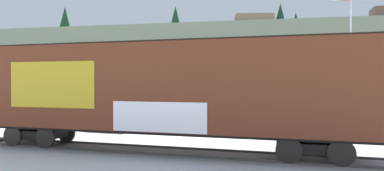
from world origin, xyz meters
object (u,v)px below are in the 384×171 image
Objects in this scene: freight_car at (161,88)px; flagpole at (346,32)px; parked_car_tan at (121,115)px; parked_car_silver at (229,116)px.

flagpole is at bearing 51.46° from freight_car.
parked_car_silver is at bearing 3.93° from parked_car_tan.
freight_car is 3.60× the size of parked_car_tan.
parked_car_silver is (-7.91, -6.37, -5.60)m from flagpole.
flagpole is 2.03× the size of parked_car_tan.
flagpole is at bearing 25.32° from parked_car_tan.
parked_car_tan is at bearing -176.07° from parked_car_silver.
parked_car_tan is (-4.28, 5.90, -1.73)m from freight_car.
freight_car is 1.78× the size of flagpole.
parked_car_tan is (-14.41, -6.82, -5.60)m from flagpole.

